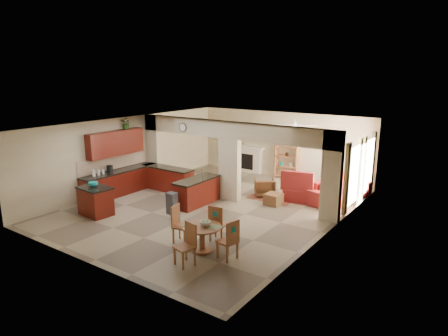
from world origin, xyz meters
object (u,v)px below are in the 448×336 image
Objects in this scene: sofa at (341,190)px; armchair at (265,187)px; dining_table at (202,234)px; kitchen_island at (96,201)px.

sofa is 2.69m from armchair.
dining_table is 0.37× the size of sofa.
kitchen_island is at bearing 18.23° from armchair.
armchair is (-2.47, -1.06, -0.06)m from sofa.
kitchen_island is 8.34m from sofa.
kitchen_island is 1.13× the size of dining_table.
armchair is at bearing 60.13° from kitchen_island.
kitchen_island is 1.55× the size of armchair.
dining_table is 1.38× the size of armchair.
dining_table is (4.42, -0.17, 0.00)m from kitchen_island.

